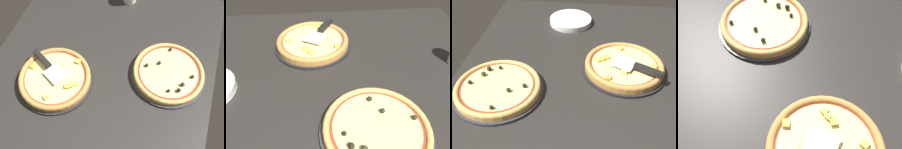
{
  "view_description": "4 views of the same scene",
  "coord_description": "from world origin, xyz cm",
  "views": [
    {
      "loc": [
        50.74,
        23.87,
        101.63
      ],
      "look_at": [
        -4.12,
        6.05,
        3.0
      ],
      "focal_mm": 42.0,
      "sensor_mm": 36.0,
      "label": 1
    },
    {
      "loc": [
        1.17,
        64.42,
        55.93
      ],
      "look_at": [
        -4.12,
        6.05,
        3.0
      ],
      "focal_mm": 35.0,
      "sensor_mm": 36.0,
      "label": 2
    },
    {
      "loc": [
        -81.18,
        -2.82,
        66.07
      ],
      "look_at": [
        -4.12,
        6.05,
        3.0
      ],
      "focal_mm": 42.0,
      "sensor_mm": 36.0,
      "label": 3
    },
    {
      "loc": [
        -4.38,
        -38.52,
        70.21
      ],
      "look_at": [
        -4.12,
        6.05,
        3.0
      ],
      "focal_mm": 42.0,
      "sensor_mm": 36.0,
      "label": 4
    }
  ],
  "objects": [
    {
      "name": "ground_plane",
      "position": [
        0.0,
        0.0,
        -1.8
      ],
      "size": [
        136.45,
        99.91,
        3.6
      ],
      "primitive_type": "cube",
      "color": "black"
    },
    {
      "name": "pizza_pan_back",
      "position": [
        -13.19,
        29.3,
        0.5
      ],
      "size": [
        33.35,
        33.35,
        1.0
      ],
      "primitive_type": "cylinder",
      "color": "#2D2D30",
      "rests_on": "ground_plane"
    },
    {
      "name": "serving_spatula",
      "position": [
        0.17,
        -23.19,
        5.28
      ],
      "size": [
        13.95,
        19.61,
        2.0
      ],
      "color": "silver",
      "rests_on": "pizza_front"
    },
    {
      "name": "pizza_pan_front",
      "position": [
        4.95,
        -17.2,
        0.5
      ],
      "size": [
        33.31,
        33.31,
        1.0
      ],
      "primitive_type": "cylinder",
      "color": "black",
      "rests_on": "ground_plane"
    },
    {
      "name": "pizza_back",
      "position": [
        -13.17,
        29.32,
        2.34
      ],
      "size": [
        31.35,
        31.35,
        3.87
      ],
      "color": "tan",
      "rests_on": "pizza_pan_back"
    },
    {
      "name": "pizza_front",
      "position": [
        4.95,
        -17.17,
        2.6
      ],
      "size": [
        31.31,
        31.31,
        3.5
      ],
      "color": "#B77F3D",
      "rests_on": "pizza_pan_front"
    }
  ]
}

